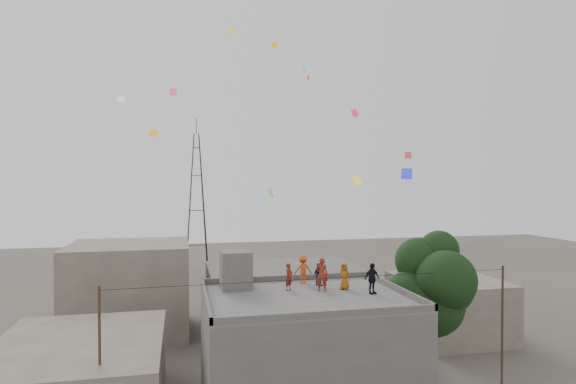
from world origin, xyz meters
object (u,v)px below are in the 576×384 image
at_px(person_dark_adult, 372,279).
at_px(transmission_tower, 197,203).
at_px(person_red_adult, 322,274).
at_px(stair_head_box, 236,269).
at_px(tree, 433,286).

bearing_deg(person_dark_adult, transmission_tower, 82.02).
xyz_separation_m(transmission_tower, person_red_adult, (5.10, -39.14, -2.09)).
relative_size(stair_head_box, transmission_tower, 0.10).
bearing_deg(transmission_tower, tree, -73.91).
bearing_deg(person_dark_adult, person_red_adult, 135.06).
relative_size(transmission_tower, person_dark_adult, 12.68).
xyz_separation_m(tree, transmission_tower, (-11.37, 39.40, 2.97)).
height_order(stair_head_box, transmission_tower, transmission_tower).
distance_m(stair_head_box, transmission_tower, 37.46).
height_order(transmission_tower, person_dark_adult, transmission_tower).
bearing_deg(person_red_adult, tree, -162.77).
xyz_separation_m(tree, person_dark_adult, (-3.95, -0.90, 0.79)).
relative_size(tree, transmission_tower, 0.45).
relative_size(tree, person_red_adult, 5.18).
bearing_deg(tree, person_red_adult, 177.62).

